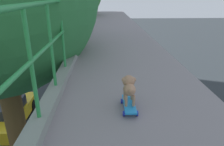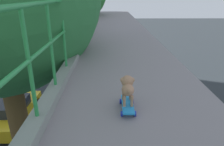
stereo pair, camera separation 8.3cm
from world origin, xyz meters
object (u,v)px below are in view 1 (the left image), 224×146
city_bus (11,46)px  toy_skateboard (129,104)px  small_dog (129,86)px  car_yellow_cab_fifth (9,113)px

city_bus → toy_skateboard: size_ratio=21.90×
small_dog → city_bus: bearing=118.1°
city_bus → toy_skateboard: bearing=-61.9°
toy_skateboard → small_dog: small_dog is taller
car_yellow_cab_fifth → city_bus: bearing=111.0°
car_yellow_cab_fifth → small_dog: bearing=-53.1°
city_bus → toy_skateboard: (9.47, -17.77, 3.55)m
car_yellow_cab_fifth → city_bus: (-4.02, 10.45, 1.11)m
car_yellow_cab_fifth → small_dog: 10.32m
small_dog → toy_skateboard: bearing=-90.3°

